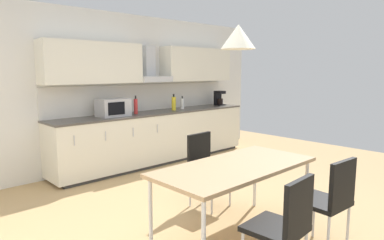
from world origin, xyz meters
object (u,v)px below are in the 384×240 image
at_px(coffee_maker, 219,98).
at_px(chair_near_left, 285,221).
at_px(chair_far_right, 205,162).
at_px(chair_near_right, 331,196).
at_px(dining_table, 236,169).
at_px(bottle_white, 182,103).
at_px(pendant_lamp, 238,37).
at_px(bottle_red, 136,106).
at_px(bottle_yellow, 174,103).
at_px(microwave, 113,107).

xyz_separation_m(coffee_maker, chair_near_left, (-3.20, -3.55, -0.52)).
bearing_deg(coffee_maker, chair_far_right, -140.74).
bearing_deg(chair_near_right, dining_table, 115.56).
bearing_deg(coffee_maker, chair_near_right, -124.70).
relative_size(coffee_maker, bottle_white, 1.23).
relative_size(coffee_maker, pendant_lamp, 0.94).
distance_m(bottle_red, chair_near_right, 3.58).
xyz_separation_m(chair_near_left, pendant_lamp, (0.37, 0.77, 1.39)).
xyz_separation_m(bottle_yellow, bottle_red, (-0.81, 0.03, 0.00)).
height_order(bottle_white, bottle_red, bottle_red).
height_order(bottle_red, pendant_lamp, pendant_lamp).
height_order(bottle_white, chair_near_left, bottle_white).
height_order(microwave, chair_near_left, microwave).
distance_m(coffee_maker, chair_near_right, 4.35).
height_order(bottle_yellow, chair_near_right, bottle_yellow).
distance_m(coffee_maker, pendant_lamp, 4.06).
height_order(bottle_red, chair_far_right, bottle_red).
xyz_separation_m(dining_table, chair_near_right, (0.37, -0.77, -0.15)).
bearing_deg(pendant_lamp, coffee_maker, 44.51).
relative_size(chair_near_left, pendant_lamp, 2.72).
distance_m(microwave, dining_table, 2.79).
height_order(dining_table, chair_near_right, chair_near_right).
relative_size(bottle_yellow, chair_near_left, 0.34).
distance_m(microwave, bottle_red, 0.43).
bearing_deg(pendant_lamp, chair_near_right, -64.44).
bearing_deg(chair_near_left, bottle_red, 72.59).
distance_m(dining_table, chair_near_right, 0.87).
height_order(microwave, pendant_lamp, pendant_lamp).
bearing_deg(microwave, dining_table, -96.31).
distance_m(coffee_maker, chair_near_left, 4.81).
bearing_deg(chair_far_right, chair_near_right, -90.06).
bearing_deg(coffee_maker, pendant_lamp, -135.49).
relative_size(coffee_maker, dining_table, 0.18).
bearing_deg(chair_near_right, coffee_maker, 55.30).
xyz_separation_m(bottle_yellow, pendant_lamp, (-1.54, -2.72, 0.90)).
xyz_separation_m(microwave, chair_near_right, (0.06, -3.52, -0.51)).
relative_size(bottle_yellow, chair_near_right, 0.34).
xyz_separation_m(dining_table, pendant_lamp, (0.00, -0.00, 1.24)).
bearing_deg(dining_table, chair_near_right, -64.44).
xyz_separation_m(microwave, chair_far_right, (0.07, -1.98, -0.51)).
xyz_separation_m(microwave, bottle_yellow, (1.24, -0.03, -0.01)).
bearing_deg(bottle_white, microwave, -179.50).
height_order(microwave, bottle_yellow, bottle_yellow).
height_order(dining_table, chair_far_right, chair_far_right).
bearing_deg(dining_table, bottle_red, 75.05).
distance_m(chair_near_right, pendant_lamp, 1.63).
xyz_separation_m(bottle_red, chair_near_right, (-0.37, -3.53, -0.50)).
bearing_deg(dining_table, coffee_maker, 44.51).
bearing_deg(bottle_yellow, dining_table, -119.51).
relative_size(bottle_white, pendant_lamp, 0.76).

